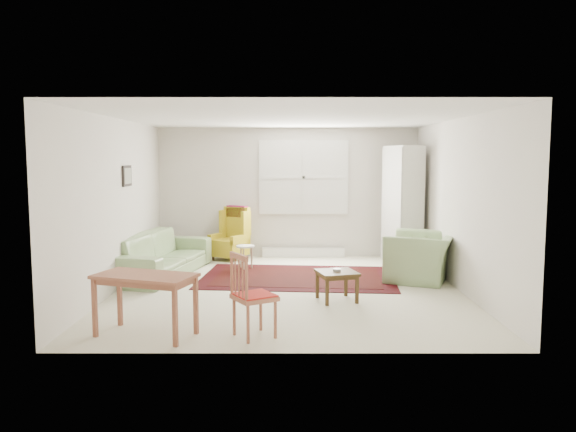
{
  "coord_description": "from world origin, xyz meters",
  "views": [
    {
      "loc": [
        0.0,
        -8.14,
        1.94
      ],
      "look_at": [
        0.0,
        0.3,
        1.05
      ],
      "focal_mm": 35.0,
      "sensor_mm": 36.0,
      "label": 1
    }
  ],
  "objects_px": {
    "sofa": "(160,246)",
    "stool": "(245,257)",
    "cabinet": "(403,205)",
    "desk_chair": "(254,295)",
    "armchair": "(421,252)",
    "desk": "(146,305)",
    "wingback_chair": "(229,233)",
    "coffee_table": "(337,286)"
  },
  "relations": [
    {
      "from": "wingback_chair",
      "to": "desk_chair",
      "type": "xyz_separation_m",
      "value": [
        0.75,
        -4.58,
        -0.04
      ]
    },
    {
      "from": "coffee_table",
      "to": "desk",
      "type": "distance_m",
      "value": 2.67
    },
    {
      "from": "armchair",
      "to": "desk",
      "type": "bearing_deg",
      "value": -30.45
    },
    {
      "from": "desk",
      "to": "stool",
      "type": "bearing_deg",
      "value": 77.51
    },
    {
      "from": "wingback_chair",
      "to": "coffee_table",
      "type": "xyz_separation_m",
      "value": [
        1.77,
        -3.05,
        -0.3
      ]
    },
    {
      "from": "coffee_table",
      "to": "stool",
      "type": "relative_size",
      "value": 1.19
    },
    {
      "from": "desk",
      "to": "desk_chair",
      "type": "distance_m",
      "value": 1.19
    },
    {
      "from": "armchair",
      "to": "wingback_chair",
      "type": "bearing_deg",
      "value": -96.44
    },
    {
      "from": "wingback_chair",
      "to": "desk_chair",
      "type": "height_order",
      "value": "wingback_chair"
    },
    {
      "from": "stool",
      "to": "cabinet",
      "type": "distance_m",
      "value": 3.03
    },
    {
      "from": "armchair",
      "to": "wingback_chair",
      "type": "height_order",
      "value": "wingback_chair"
    },
    {
      "from": "sofa",
      "to": "cabinet",
      "type": "height_order",
      "value": "cabinet"
    },
    {
      "from": "stool",
      "to": "desk_chair",
      "type": "distance_m",
      "value": 3.72
    },
    {
      "from": "sofa",
      "to": "wingback_chair",
      "type": "height_order",
      "value": "wingback_chair"
    },
    {
      "from": "armchair",
      "to": "desk",
      "type": "distance_m",
      "value": 4.59
    },
    {
      "from": "stool",
      "to": "desk",
      "type": "bearing_deg",
      "value": -102.49
    },
    {
      "from": "sofa",
      "to": "desk_chair",
      "type": "height_order",
      "value": "sofa"
    },
    {
      "from": "cabinet",
      "to": "desk_chair",
      "type": "relative_size",
      "value": 2.32
    },
    {
      "from": "coffee_table",
      "to": "cabinet",
      "type": "bearing_deg",
      "value": 62.61
    },
    {
      "from": "wingback_chair",
      "to": "stool",
      "type": "bearing_deg",
      "value": -36.67
    },
    {
      "from": "desk_chair",
      "to": "sofa",
      "type": "bearing_deg",
      "value": -2.81
    },
    {
      "from": "coffee_table",
      "to": "desk_chair",
      "type": "relative_size",
      "value": 0.54
    },
    {
      "from": "stool",
      "to": "desk",
      "type": "relative_size",
      "value": 0.39
    },
    {
      "from": "stool",
      "to": "cabinet",
      "type": "height_order",
      "value": "cabinet"
    },
    {
      "from": "coffee_table",
      "to": "wingback_chair",
      "type": "bearing_deg",
      "value": 120.22
    },
    {
      "from": "wingback_chair",
      "to": "coffee_table",
      "type": "relative_size",
      "value": 2.03
    },
    {
      "from": "wingback_chair",
      "to": "sofa",
      "type": "bearing_deg",
      "value": -95.13
    },
    {
      "from": "stool",
      "to": "desk_chair",
      "type": "xyz_separation_m",
      "value": [
        0.38,
        -3.69,
        0.25
      ]
    },
    {
      "from": "coffee_table",
      "to": "cabinet",
      "type": "height_order",
      "value": "cabinet"
    },
    {
      "from": "sofa",
      "to": "armchair",
      "type": "height_order",
      "value": "sofa"
    },
    {
      "from": "sofa",
      "to": "desk",
      "type": "height_order",
      "value": "sofa"
    },
    {
      "from": "cabinet",
      "to": "desk",
      "type": "height_order",
      "value": "cabinet"
    },
    {
      "from": "sofa",
      "to": "stool",
      "type": "height_order",
      "value": "sofa"
    },
    {
      "from": "armchair",
      "to": "stool",
      "type": "relative_size",
      "value": 2.71
    },
    {
      "from": "armchair",
      "to": "cabinet",
      "type": "relative_size",
      "value": 0.53
    },
    {
      "from": "wingback_chair",
      "to": "cabinet",
      "type": "relative_size",
      "value": 0.47
    },
    {
      "from": "sofa",
      "to": "coffee_table",
      "type": "bearing_deg",
      "value": -109.52
    },
    {
      "from": "wingback_chair",
      "to": "desk_chair",
      "type": "relative_size",
      "value": 1.09
    },
    {
      "from": "sofa",
      "to": "desk_chair",
      "type": "relative_size",
      "value": 2.56
    },
    {
      "from": "wingback_chair",
      "to": "cabinet",
      "type": "bearing_deg",
      "value": 25.82
    },
    {
      "from": "coffee_table",
      "to": "stool",
      "type": "distance_m",
      "value": 2.57
    },
    {
      "from": "sofa",
      "to": "desk_chair",
      "type": "distance_m",
      "value": 3.65
    }
  ]
}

